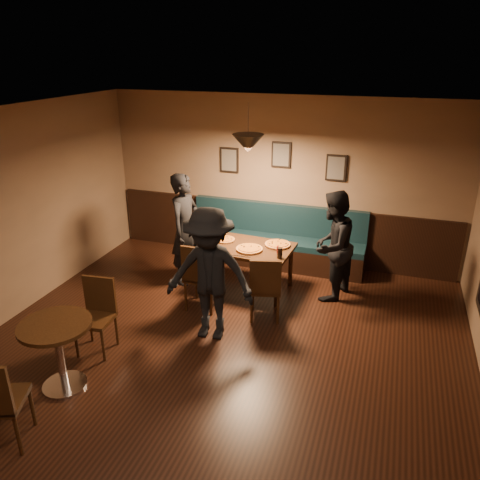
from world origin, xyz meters
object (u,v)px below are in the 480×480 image
Objects in this scene: dining_table at (247,268)px; chair_near_left at (203,275)px; cafe_chair_far at (94,318)px; diner_front at (210,275)px; soda_glass at (280,253)px; chair_near_right at (265,286)px; diner_left at (186,229)px; booth_bench at (275,237)px; diner_right at (332,246)px; tabasco_bottle at (278,249)px; cafe_table at (60,356)px.

chair_near_left is at bearing -117.08° from dining_table.
cafe_chair_far is (-1.25, -2.12, 0.11)m from dining_table.
diner_front reaches higher than cafe_chair_far.
chair_near_left reaches higher than cafe_chair_far.
diner_front is at bearing -119.42° from soda_glass.
soda_glass is at bearing 65.62° from chair_near_right.
soda_glass reaches higher than dining_table.
cafe_chair_far reaches higher than dining_table.
diner_front is (0.93, -1.34, -0.01)m from diner_left.
cafe_chair_far is at bearing -116.83° from dining_table.
booth_bench is 1.39m from diner_right.
cafe_chair_far is (-1.74, -2.03, -0.31)m from tabasco_bottle.
dining_table is 0.65m from tabasco_bottle.
chair_near_right is 0.54× the size of diner_front.
tabasco_bottle is (0.55, 1.26, -0.09)m from diner_front.
diner_left reaches higher than diner_right.
dining_table is at bearing 59.14° from chair_near_left.
cafe_table reaches higher than dining_table.
tabasco_bottle is at bearing 57.84° from cafe_table.
diner_front is 1.47m from cafe_chair_far.
diner_left is (-1.48, 0.68, 0.41)m from chair_near_right.
diner_right reaches higher than booth_bench.
diner_front is at bearing -113.50° from tabasco_bottle.
tabasco_bottle is (0.49, -0.10, 0.42)m from dining_table.
chair_near_right reaches higher than dining_table.
chair_near_left is at bearing 115.97° from diner_front.
diner_right is (1.06, -0.84, 0.32)m from booth_bench.
cafe_chair_far is at bearing -130.73° from tabasco_bottle.
soda_glass is 2.62m from cafe_chair_far.
diner_front is 13.55× the size of tabasco_bottle.
diner_left is 1.63m from diner_front.
dining_table is at bearing 168.90° from tabasco_bottle.
diner_front is at bearing -153.51° from cafe_chair_far.
soda_glass is (0.08, 0.44, 0.32)m from chair_near_right.
diner_front is at bearing -88.75° from dining_table.
chair_near_right is 0.57× the size of diner_right.
chair_near_left reaches higher than tabasco_bottle.
chair_near_left is (-0.43, -0.72, 0.15)m from dining_table.
diner_left is 2.16m from cafe_chair_far.
diner_right reaches higher than soda_glass.
booth_bench is 1.35m from soda_glass.
chair_near_left is at bearing -43.96° from diner_right.
chair_near_left is 1.90m from diner_right.
chair_near_right is at bearing -79.63° from booth_bench.
diner_left is 1.58m from soda_glass.
diner_right is 0.94× the size of diner_front.
diner_left is at bearing -138.75° from booth_bench.
cafe_chair_far is at bearing -179.22° from diner_left.
diner_right is 2.04× the size of cafe_table.
diner_right reaches higher than cafe_table.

